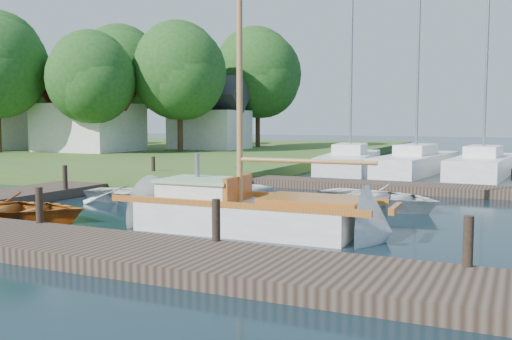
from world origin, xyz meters
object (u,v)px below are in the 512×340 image
at_px(tender_b, 242,182).
at_px(tree_5, 26,85).
at_px(tree_2, 91,78).
at_px(marina_boat_0, 350,160).
at_px(mooring_post_3, 468,241).
at_px(tree_4, 121,72).
at_px(tree_7, 258,73).
at_px(marina_boat_2, 483,164).
at_px(sailboat, 254,217).
at_px(mooring_post_2, 216,220).
at_px(mooring_post_5, 153,166).
at_px(tender_c, 379,195).
at_px(mooring_post_1, 39,205).
at_px(tree_3, 180,71).
at_px(house_a, 89,115).
at_px(tender_a, 134,191).
at_px(marina_boat_1, 416,162).
at_px(mooring_post_4, 65,177).
at_px(house_c, 210,120).
at_px(dinghy, 8,206).

distance_m(tender_b, tree_5, 34.43).
bearing_deg(tree_2, marina_boat_0, -0.77).
distance_m(mooring_post_3, tree_4, 39.34).
xyz_separation_m(mooring_post_3, tree_7, (-18.00, 31.05, 5.50)).
bearing_deg(tender_b, marina_boat_2, -19.88).
bearing_deg(sailboat, marina_boat_2, 74.60).
relative_size(mooring_post_2, tree_5, 0.10).
relative_size(mooring_post_2, mooring_post_5, 1.00).
distance_m(tender_b, tender_c, 4.27).
height_order(tree_4, tree_7, tree_4).
height_order(mooring_post_2, tree_7, tree_7).
xyz_separation_m(marina_boat_2, tree_5, (-35.10, 5.89, 4.85)).
bearing_deg(mooring_post_5, mooring_post_1, -68.20).
xyz_separation_m(mooring_post_5, tree_2, (-11.00, 9.05, 4.55)).
height_order(tree_2, tree_3, tree_3).
height_order(house_a, tree_7, tree_7).
distance_m(tender_a, tree_3, 20.79).
relative_size(mooring_post_2, marina_boat_1, 0.08).
distance_m(mooring_post_4, tender_a, 2.57).
xyz_separation_m(tender_b, tree_2, (-16.72, 12.37, 4.63)).
relative_size(mooring_post_5, marina_boat_2, 0.08).
relative_size(tender_a, marina_boat_0, 0.30).
bearing_deg(tree_7, house_a, -128.53).
xyz_separation_m(mooring_post_1, house_c, (-11.00, 27.00, 1.88)).
bearing_deg(dinghy, marina_boat_2, -46.61).
distance_m(sailboat, tree_2, 25.75).
height_order(tender_b, tree_4, tree_4).
bearing_deg(dinghy, mooring_post_1, -132.32).
distance_m(mooring_post_2, sailboat, 2.56).
relative_size(mooring_post_3, tree_5, 0.10).
height_order(tender_b, marina_boat_0, marina_boat_0).
bearing_deg(mooring_post_2, house_a, 135.67).
distance_m(mooring_post_3, tender_a, 11.79).
height_order(mooring_post_2, tender_c, mooring_post_2).
relative_size(mooring_post_3, house_c, 0.15).
bearing_deg(sailboat, tree_5, 142.11).
bearing_deg(marina_boat_2, mooring_post_3, -172.37).
xyz_separation_m(house_c, tree_7, (2.00, 4.05, 3.62)).
bearing_deg(tree_2, sailboat, -40.87).
height_order(mooring_post_3, marina_boat_0, marina_boat_0).
distance_m(marina_boat_2, tree_5, 35.92).
relative_size(tender_c, tree_5, 0.48).
xyz_separation_m(marina_boat_0, tree_2, (-16.82, 0.23, 4.68)).
relative_size(mooring_post_2, sailboat, 0.08).
height_order(marina_boat_1, tree_5, marina_boat_1).
xyz_separation_m(dinghy, tender_a, (0.60, 4.42, -0.08)).
height_order(mooring_post_4, tree_3, tree_3).
height_order(mooring_post_3, tender_a, mooring_post_3).
relative_size(tender_b, tree_7, 0.25).
distance_m(house_a, tree_3, 6.95).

